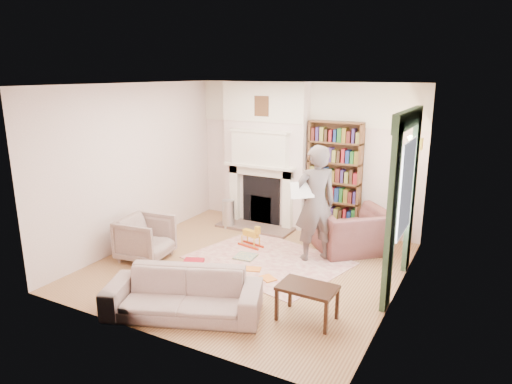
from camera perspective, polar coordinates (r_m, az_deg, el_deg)
The scene contains 25 objects.
floor at distance 7.32m, azimuth -0.93°, elevation -9.18°, with size 4.50×4.50×0.00m, color brown.
ceiling at distance 6.69m, azimuth -1.04°, elevation 13.30°, with size 4.50×4.50×0.00m, color white.
wall_back at distance 8.86m, azimuth 6.12°, elevation 4.48°, with size 4.50×4.50×0.00m, color white.
wall_front at distance 5.10m, azimuth -13.38°, elevation -3.61°, with size 4.50×4.50×0.00m, color white.
wall_left at distance 8.18m, azimuth -14.92°, elevation 3.19°, with size 4.50×4.50×0.00m, color white.
wall_right at distance 6.13m, azimuth 17.72°, elevation -0.79°, with size 4.50×4.50×0.00m, color white.
fireplace at distance 8.99m, azimuth 1.19°, elevation 4.62°, with size 1.70×0.58×2.80m.
bookcase at distance 8.57m, azimuth 9.78°, elevation 2.45°, with size 1.00×0.24×1.85m, color brown.
window at distance 6.51m, azimuth 18.29°, elevation 0.49°, with size 0.02×0.90×1.30m, color silver.
curtain_left at distance 5.92m, azimuth 16.55°, elevation -3.29°, with size 0.07×0.32×2.40m, color #31492F.
curtain_right at distance 7.24m, azimuth 18.86°, elevation -0.20°, with size 0.07×0.32×2.40m, color #31492F.
pelmet at distance 6.36m, azimuth 18.57°, elevation 8.68°, with size 0.09×1.70×0.24m, color #31492F.
wall_sconce at distance 7.52m, azimuth 18.54°, elevation 5.82°, with size 0.20×0.24×0.24m, color gold, non-canonical shape.
rug at distance 7.50m, azimuth 1.52°, elevation -8.51°, with size 2.33×1.80×0.01m, color beige.
armchair_reading at distance 7.89m, azimuth 11.92°, elevation -4.81°, with size 1.14×1.00×0.74m, color #492926.
armchair_left at distance 7.67m, azimuth -13.65°, elevation -5.64°, with size 0.75×0.77×0.70m, color #BEAE9C.
sofa at distance 5.92m, azimuth -9.05°, elevation -12.45°, with size 1.93×0.76×0.57m, color #B7AE97.
man_reading at distance 7.30m, azimuth 7.44°, elevation -1.46°, with size 0.69×0.45×1.89m, color #554844.
newspaper at distance 7.11m, azimuth 5.80°, elevation 0.24°, with size 0.38×0.02×0.26m, color white.
coffee_table at distance 5.80m, azimuth 6.40°, elevation -13.61°, with size 0.70×0.45×0.45m, color #381F13, non-canonical shape.
paraffin_heater at distance 8.98m, azimuth -3.48°, elevation -2.74°, with size 0.24×0.24×0.55m, color #B7B9BF.
rocking_horse at distance 7.99m, azimuth -0.67°, elevation -5.51°, with size 0.46×0.18×0.41m, color gold, non-canonical shape.
board_game at distance 7.59m, azimuth -1.35°, elevation -8.07°, with size 0.33×0.33×0.03m, color #EFC854.
game_box_lid at distance 7.45m, azimuth -7.77°, elevation -8.58°, with size 0.31×0.21×0.05m, color #AB1321.
comic_annuals at distance 6.96m, azimuth -0.65°, elevation -10.34°, with size 0.78×0.70×0.02m.
Camera 1 is at (3.25, -5.84, 2.97)m, focal length 32.00 mm.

